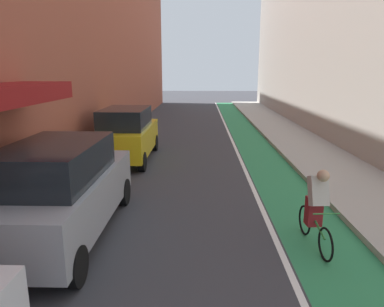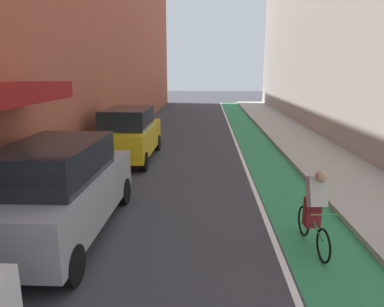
% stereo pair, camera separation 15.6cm
% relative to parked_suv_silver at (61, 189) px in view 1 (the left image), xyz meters
% --- Properties ---
extents(ground_plane, '(90.51, 90.51, 0.00)m').
position_rel_parked_suv_silver_xyz_m(ground_plane, '(2.47, 8.44, -1.02)').
color(ground_plane, '#38383D').
extents(bike_lane_paint, '(1.60, 41.14, 0.00)m').
position_rel_parked_suv_silver_xyz_m(bike_lane_paint, '(5.20, 10.44, -1.02)').
color(bike_lane_paint, '#2D8451').
rests_on(bike_lane_paint, ground).
extents(lane_divider_stripe, '(0.12, 41.14, 0.00)m').
position_rel_parked_suv_silver_xyz_m(lane_divider_stripe, '(4.30, 10.44, -1.02)').
color(lane_divider_stripe, white).
rests_on(lane_divider_stripe, ground).
extents(sidewalk_right, '(2.68, 41.14, 0.14)m').
position_rel_parked_suv_silver_xyz_m(sidewalk_right, '(7.34, 10.44, -0.95)').
color(sidewalk_right, '#A8A59E').
rests_on(sidewalk_right, ground).
extents(building_facade_right, '(2.40, 37.14, 11.88)m').
position_rel_parked_suv_silver_xyz_m(building_facade_right, '(9.88, 12.44, 4.92)').
color(building_facade_right, '#B2ADA3').
rests_on(building_facade_right, ground).
extents(parked_suv_silver, '(1.88, 4.58, 1.98)m').
position_rel_parked_suv_silver_xyz_m(parked_suv_silver, '(0.00, 0.00, 0.00)').
color(parked_suv_silver, '#9EA0A8').
rests_on(parked_suv_silver, ground).
extents(parked_suv_yellow_cab, '(1.84, 4.30, 1.98)m').
position_rel_parked_suv_silver_xyz_m(parked_suv_yellow_cab, '(-0.00, 6.35, -0.00)').
color(parked_suv_yellow_cab, yellow).
rests_on(parked_suv_yellow_cab, ground).
extents(cyclist_mid, '(0.48, 1.66, 1.59)m').
position_rel_parked_suv_silver_xyz_m(cyclist_mid, '(4.97, -0.27, -0.21)').
color(cyclist_mid, black).
rests_on(cyclist_mid, ground).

